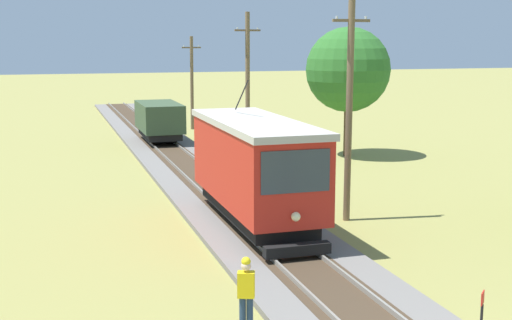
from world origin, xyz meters
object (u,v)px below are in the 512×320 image
trackside_signal_marker (482,314)px  freight_car (159,120)px  red_tram (255,167)px  utility_pole_near_tram (349,107)px  tree_right_near (348,70)px  track_worker (246,292)px  gravel_pile (224,128)px  utility_pole_mid (248,86)px  utility_pole_far (192,82)px

trackside_signal_marker → freight_car: bearing=93.7°
red_tram → utility_pole_near_tram: utility_pole_near_tram is taller
freight_car → tree_right_near: (9.43, -7.37, 3.30)m
track_worker → tree_right_near: bearing=170.1°
gravel_pile → track_worker: (-7.44, -30.67, 0.33)m
gravel_pile → track_worker: size_ratio=1.21×
trackside_signal_marker → gravel_pile: size_ratio=0.55×
gravel_pile → utility_pole_mid: bearing=-97.0°
utility_pole_mid → freight_car: bearing=114.9°
utility_pole_mid → trackside_signal_marker: utility_pole_mid is taller
utility_pole_near_tram → red_tram: bearing=-178.4°
utility_pole_mid → utility_pole_far: (0.00, 14.38, -0.58)m
utility_pole_far → gravel_pile: bearing=-75.6°
utility_pole_far → freight_car: bearing=-117.6°
freight_car → tree_right_near: bearing=-38.0°
utility_pole_far → tree_right_near: size_ratio=0.94×
utility_pole_mid → gravel_pile: 10.35m
utility_pole_mid → tree_right_near: utility_pole_mid is taller
freight_car → utility_pole_mid: size_ratio=0.65×
gravel_pile → tree_right_near: size_ratio=0.30×
red_tram → trackside_signal_marker: bearing=-79.0°
trackside_signal_marker → gravel_pile: bearing=85.2°
freight_car → utility_pole_mid: (3.53, -7.61, 2.51)m
freight_car → utility_pole_near_tram: bearing=-80.1°
red_tram → utility_pole_far: (3.53, 27.17, 1.29)m
utility_pole_mid → utility_pole_far: bearing=90.0°
red_tram → utility_pole_far: bearing=82.6°
freight_car → utility_pole_mid: utility_pole_mid is taller
utility_pole_near_tram → tree_right_near: bearing=65.5°
freight_car → utility_pole_far: bearing=62.4°
freight_car → trackside_signal_marker: (1.98, -30.57, -0.89)m
freight_car → gravel_pile: 5.25m
track_worker → tree_right_near: tree_right_near is taller
freight_car → utility_pole_near_tram: size_ratio=0.64×
red_tram → utility_pole_mid: 13.41m
utility_pole_near_tram → gravel_pile: 22.71m
utility_pole_near_tram → tree_right_near: utility_pole_near_tram is taller
freight_car → utility_pole_mid: bearing=-65.1°
utility_pole_mid → gravel_pile: bearing=83.0°
utility_pole_mid → red_tram: bearing=-105.4°
utility_pole_near_tram → utility_pole_mid: (0.00, 12.70, -0.09)m
utility_pole_near_tram → utility_pole_far: (0.00, 27.08, -0.67)m
red_tram → trackside_signal_marker: size_ratio=7.24×
utility_pole_far → tree_right_near: bearing=-67.4°
trackside_signal_marker → gravel_pile: (2.75, 32.66, -0.02)m
freight_car → utility_pole_far: 7.87m
red_tram → trackside_signal_marker: 10.46m
tree_right_near → freight_car: bearing=142.0°
track_worker → utility_pole_near_tram: bearing=162.8°
utility_pole_far → gravel_pile: (1.20, -4.68, -2.83)m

